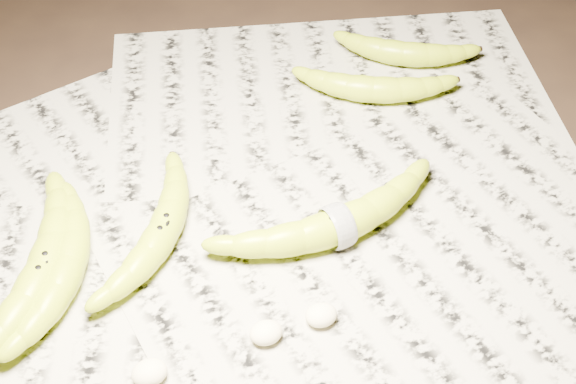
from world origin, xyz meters
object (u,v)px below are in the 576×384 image
object	(u,v)px
banana_left_a	(43,270)
banana_taped	(337,224)
banana_upper_b	(404,51)
banana_center	(162,229)
banana_left_b	(67,263)
banana_upper_a	(374,87)

from	to	relation	value
banana_left_a	banana_taped	distance (m)	0.30
banana_left_a	banana_upper_b	xyz separation A→B (m)	(0.50, 0.20, -0.00)
banana_upper_b	banana_taped	bearing A→B (deg)	-97.21
banana_left_a	banana_upper_b	world-z (taller)	banana_left_a
banana_left_a	banana_center	distance (m)	0.12
banana_left_b	banana_upper_b	bearing A→B (deg)	-42.36
banana_taped	banana_upper_b	bearing A→B (deg)	45.18
banana_center	banana_left_b	bearing A→B (deg)	132.41
banana_left_b	banana_upper_b	distance (m)	0.51
banana_left_b	banana_center	bearing A→B (deg)	-59.56
banana_taped	banana_upper_b	xyz separation A→B (m)	(0.21, 0.25, -0.00)
banana_center	banana_taped	size ratio (longest dim) A/B	0.82
banana_taped	banana_upper_a	size ratio (longest dim) A/B	1.34
banana_left_a	banana_upper_a	bearing A→B (deg)	-40.95
banana_left_a	banana_center	bearing A→B (deg)	-54.54
banana_left_a	banana_upper_b	bearing A→B (deg)	-37.89
banana_upper_a	banana_left_b	bearing A→B (deg)	-133.00
banana_left_b	banana_taped	distance (m)	0.27
banana_left_b	banana_taped	xyz separation A→B (m)	(0.27, -0.05, 0.00)
banana_left_a	banana_center	xyz separation A→B (m)	(0.12, 0.01, -0.00)
banana_left_b	banana_taped	size ratio (longest dim) A/B	0.81
banana_upper_a	banana_left_a	bearing A→B (deg)	-133.81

